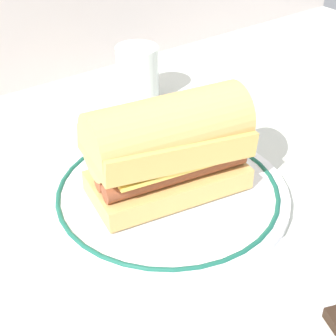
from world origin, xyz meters
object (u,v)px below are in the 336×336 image
(plate, at_px, (168,193))
(drinking_glass, at_px, (138,78))
(sausage_sandwich, at_px, (168,146))
(butter_knife, at_px, (325,302))

(plate, bearing_deg, drinking_glass, 64.11)
(sausage_sandwich, bearing_deg, drinking_glass, 73.84)
(drinking_glass, bearing_deg, butter_knife, -101.44)
(butter_knife, bearing_deg, plate, 95.89)
(sausage_sandwich, relative_size, butter_knife, 1.26)
(plate, xyz_separation_m, drinking_glass, (0.12, 0.24, 0.03))
(sausage_sandwich, bearing_deg, butter_knife, -74.38)
(plate, bearing_deg, butter_knife, -84.11)
(drinking_glass, bearing_deg, plate, -115.89)
(drinking_glass, relative_size, butter_knife, 0.58)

